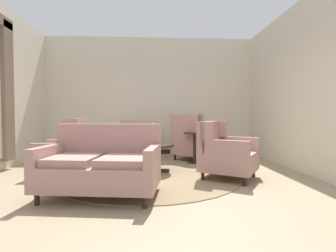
{
  "coord_description": "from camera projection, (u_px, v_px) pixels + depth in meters",
  "views": [
    {
      "loc": [
        0.1,
        -4.26,
        1.05
      ],
      "look_at": [
        0.37,
        0.68,
        0.86
      ],
      "focal_mm": 27.6,
      "sensor_mm": 36.0,
      "label": 1
    }
  ],
  "objects": [
    {
      "name": "baseboard_back",
      "position": [
        150.0,
        152.0,
        7.24
      ],
      "size": [
        5.76,
        0.03,
        0.12
      ],
      "primitive_type": "cube",
      "color": "black",
      "rests_on": "ground"
    },
    {
      "name": "area_rug",
      "position": [
        148.0,
        175.0,
        4.59
      ],
      "size": [
        3.22,
        3.22,
        0.01
      ],
      "primitive_type": "cylinder",
      "color": "#847051",
      "rests_on": "ground"
    },
    {
      "name": "coffee_table",
      "position": [
        150.0,
        149.0,
        4.79
      ],
      "size": [
        0.88,
        0.88,
        0.53
      ],
      "color": "black",
      "rests_on": "ground"
    },
    {
      "name": "ground",
      "position": [
        148.0,
        179.0,
        4.29
      ],
      "size": [
        8.44,
        8.44,
        0.0
      ],
      "primitive_type": "plane",
      "color": "#9E896B"
    },
    {
      "name": "porcelain_vase",
      "position": [
        153.0,
        135.0,
        4.84
      ],
      "size": [
        0.2,
        0.2,
        0.39
      ],
      "color": "#4C7A66",
      "rests_on": "coffee_table"
    },
    {
      "name": "armchair_near_window",
      "position": [
        139.0,
        142.0,
        6.32
      ],
      "size": [
        0.87,
        0.8,
        0.95
      ],
      "rotation": [
        0.0,
        0.0,
        3.17
      ],
      "color": "tan",
      "rests_on": "ground"
    },
    {
      "name": "wall_right",
      "position": [
        289.0,
        89.0,
        5.29
      ],
      "size": [
        0.08,
        4.22,
        3.24
      ],
      "primitive_type": "cube",
      "color": "beige",
      "rests_on": "ground"
    },
    {
      "name": "settee",
      "position": [
        102.0,
        166.0,
        3.4
      ],
      "size": [
        1.59,
        1.08,
        0.94
      ],
      "rotation": [
        0.0,
        0.0,
        -0.13
      ],
      "color": "tan",
      "rests_on": "ground"
    },
    {
      "name": "armchair_foreground_right",
      "position": [
        191.0,
        141.0,
        6.18
      ],
      "size": [
        1.09,
        1.1,
        1.1
      ],
      "rotation": [
        0.0,
        0.0,
        2.41
      ],
      "color": "tan",
      "rests_on": "ground"
    },
    {
      "name": "wall_back",
      "position": [
        150.0,
        96.0,
        7.24
      ],
      "size": [
        5.92,
        0.08,
        3.24
      ],
      "primitive_type": "cube",
      "color": "beige",
      "rests_on": "ground"
    },
    {
      "name": "armchair_far_left",
      "position": [
        67.0,
        150.0,
        4.71
      ],
      "size": [
        0.8,
        0.82,
        1.01
      ],
      "rotation": [
        0.0,
        0.0,
        4.73
      ],
      "color": "tan",
      "rests_on": "ground"
    },
    {
      "name": "side_table",
      "position": [
        195.0,
        145.0,
        5.74
      ],
      "size": [
        0.49,
        0.49,
        0.7
      ],
      "color": "black",
      "rests_on": "ground"
    },
    {
      "name": "armchair_back_corner",
      "position": [
        225.0,
        153.0,
        4.37
      ],
      "size": [
        1.15,
        1.14,
        0.96
      ],
      "rotation": [
        0.0,
        0.0,
        7.28
      ],
      "color": "tan",
      "rests_on": "ground"
    }
  ]
}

